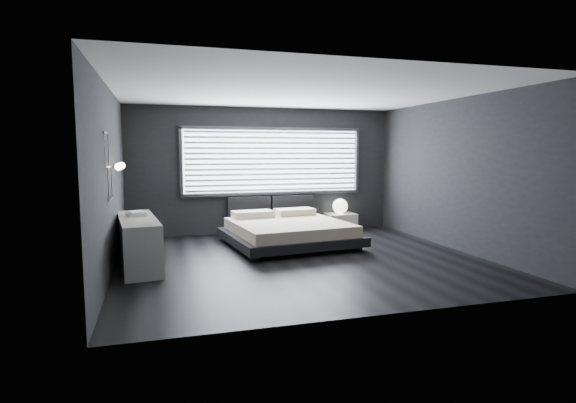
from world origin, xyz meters
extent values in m
plane|color=black|center=(0.00, 0.00, 0.00)|extent=(6.00, 6.00, 0.00)
plane|color=white|center=(0.00, 0.00, 2.80)|extent=(6.00, 6.00, 0.00)
cube|color=black|center=(0.00, 2.75, 1.40)|extent=(6.00, 0.04, 2.80)
cube|color=black|center=(0.00, -2.75, 1.40)|extent=(6.00, 0.04, 2.80)
cube|color=black|center=(-3.00, 0.00, 1.40)|extent=(0.04, 5.50, 2.80)
cube|color=black|center=(3.00, 0.00, 1.40)|extent=(0.04, 5.50, 2.80)
cube|color=white|center=(0.20, 2.73, 1.61)|extent=(4.00, 0.02, 1.38)
cube|color=#47474C|center=(-1.84, 2.70, 1.61)|extent=(0.06, 0.08, 1.48)
cube|color=#47474C|center=(2.24, 2.70, 1.61)|extent=(0.06, 0.08, 1.48)
cube|color=#47474C|center=(0.20, 2.70, 2.34)|extent=(4.14, 0.08, 0.06)
cube|color=#47474C|center=(0.20, 2.70, 0.88)|extent=(4.14, 0.08, 0.06)
cube|color=silver|center=(0.20, 2.67, 1.61)|extent=(3.94, 0.03, 1.32)
cube|color=black|center=(-0.38, 2.64, 0.57)|extent=(0.96, 0.16, 0.52)
cube|color=black|center=(0.62, 2.64, 0.57)|extent=(0.96, 0.16, 0.52)
cylinder|color=silver|center=(-2.95, 0.05, 1.60)|extent=(0.10, 0.02, 0.02)
sphere|color=#FFE5B7|center=(-2.88, 0.05, 1.60)|extent=(0.11, 0.11, 0.11)
cylinder|color=silver|center=(-2.95, 0.65, 1.60)|extent=(0.10, 0.02, 0.02)
sphere|color=#FFE5B7|center=(-2.88, 0.65, 1.60)|extent=(0.11, 0.11, 0.11)
cube|color=#47474C|center=(-2.98, -0.55, 2.08)|extent=(0.01, 0.46, 0.02)
cube|color=#47474C|center=(-2.98, -0.55, 1.62)|extent=(0.01, 0.46, 0.02)
cube|color=#47474C|center=(-2.98, -0.32, 1.85)|extent=(0.01, 0.02, 0.46)
cube|color=#47474C|center=(-2.98, -0.78, 1.85)|extent=(0.01, 0.02, 0.46)
cube|color=#47474C|center=(-2.98, -0.30, 1.61)|extent=(0.01, 0.46, 0.02)
cube|color=#47474C|center=(-2.98, -0.30, 1.15)|extent=(0.01, 0.46, 0.02)
cube|color=#47474C|center=(-2.98, -0.07, 1.38)|extent=(0.01, 0.02, 0.46)
cube|color=#47474C|center=(-2.98, -0.53, 1.38)|extent=(0.01, 0.02, 0.46)
cube|color=black|center=(-0.78, 0.17, 0.04)|extent=(0.14, 0.14, 0.08)
cube|color=black|center=(1.22, 0.40, 0.04)|extent=(0.14, 0.14, 0.08)
cube|color=black|center=(-0.98, 1.95, 0.04)|extent=(0.14, 0.14, 0.08)
cube|color=black|center=(1.01, 2.18, 0.04)|extent=(0.14, 0.14, 0.08)
cube|color=black|center=(0.12, 1.18, 0.17)|extent=(2.56, 2.46, 0.17)
cube|color=beige|center=(0.12, 1.18, 0.36)|extent=(2.29, 2.29, 0.21)
cube|color=beige|center=(-0.45, 1.94, 0.53)|extent=(0.87, 0.53, 0.14)
cube|color=beige|center=(0.50, 2.05, 0.53)|extent=(0.87, 0.53, 0.14)
cube|color=white|center=(1.75, 2.50, 0.20)|extent=(0.68, 0.57, 0.39)
sphere|color=white|center=(1.73, 2.46, 0.56)|extent=(0.35, 0.35, 0.35)
cube|color=white|center=(-2.65, 0.31, 0.39)|extent=(0.77, 2.01, 0.78)
cube|color=#47474C|center=(-2.37, 0.34, 0.39)|extent=(0.23, 1.92, 0.76)
cube|color=silver|center=(-2.68, 0.53, 0.80)|extent=(0.36, 0.42, 0.04)
cube|color=silver|center=(-2.67, 0.51, 0.84)|extent=(0.33, 0.39, 0.03)
camera|label=1|loc=(-2.31, -7.13, 1.83)|focal=28.00mm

